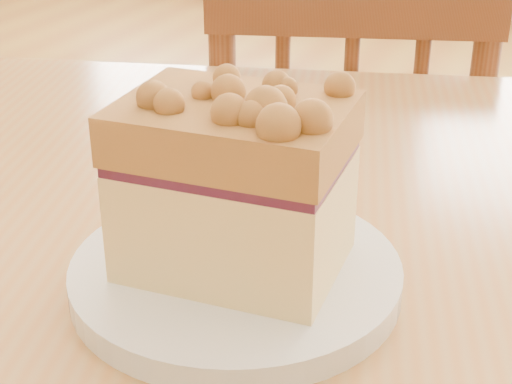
% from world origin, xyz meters
% --- Properties ---
extents(cafe_table_main, '(1.35, 1.08, 0.75)m').
position_xyz_m(cafe_table_main, '(-0.06, 0.13, 0.65)').
color(cafe_table_main, '#AD7F43').
rests_on(cafe_table_main, ground).
extents(cafe_chair_main, '(0.47, 0.47, 0.83)m').
position_xyz_m(cafe_chair_main, '(-0.03, 0.77, 0.42)').
color(cafe_chair_main, brown).
rests_on(cafe_chair_main, ground).
extents(plate, '(0.19, 0.19, 0.02)m').
position_xyz_m(plate, '(0.09, 0.14, 0.76)').
color(plate, white).
rests_on(plate, cafe_table_main).
extents(cake_slice, '(0.14, 0.10, 0.12)m').
position_xyz_m(cake_slice, '(0.09, 0.14, 0.82)').
color(cake_slice, '#F9D88D').
rests_on(cake_slice, plate).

